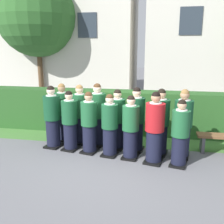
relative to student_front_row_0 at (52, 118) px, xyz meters
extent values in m
plane|color=slate|center=(1.62, -0.29, -0.80)|extent=(60.00, 60.00, 0.00)
cylinder|color=black|center=(0.00, 0.00, -0.41)|extent=(0.37, 0.37, 0.77)
cube|color=black|center=(0.00, 0.00, -0.77)|extent=(0.46, 0.54, 0.05)
cylinder|color=#144728|center=(0.00, 0.00, 0.29)|extent=(0.43, 0.43, 0.64)
cylinder|color=white|center=(0.00, 0.00, 0.61)|extent=(0.27, 0.27, 0.03)
cube|color=navy|center=(0.03, 0.20, 0.42)|extent=(0.04, 0.02, 0.28)
sphere|color=beige|center=(0.00, 0.00, 0.74)|extent=(0.22, 0.22, 0.22)
sphere|color=black|center=(0.00, 0.00, 0.78)|extent=(0.20, 0.20, 0.20)
cylinder|color=black|center=(0.52, -0.11, -0.44)|extent=(0.35, 0.35, 0.72)
cube|color=black|center=(0.52, -0.11, -0.77)|extent=(0.44, 0.51, 0.05)
cylinder|color=#19512D|center=(0.52, -0.11, 0.22)|extent=(0.41, 0.41, 0.60)
cylinder|color=white|center=(0.52, -0.11, 0.53)|extent=(0.25, 0.25, 0.03)
cube|color=#236038|center=(0.56, 0.08, 0.34)|extent=(0.04, 0.02, 0.26)
sphere|color=beige|center=(0.52, -0.11, 0.64)|extent=(0.20, 0.20, 0.20)
sphere|color=black|center=(0.52, -0.11, 0.68)|extent=(0.19, 0.19, 0.19)
cube|color=white|center=(0.57, 0.15, 0.13)|extent=(0.15, 0.04, 0.20)
cylinder|color=black|center=(1.06, -0.19, -0.43)|extent=(0.35, 0.35, 0.73)
cube|color=black|center=(1.06, -0.19, -0.77)|extent=(0.46, 0.52, 0.05)
cylinder|color=#1E5B33|center=(1.06, -0.19, 0.23)|extent=(0.41, 0.41, 0.60)
cylinder|color=white|center=(1.06, -0.19, 0.53)|extent=(0.25, 0.25, 0.03)
cube|color=#236038|center=(1.11, 0.00, 0.35)|extent=(0.04, 0.02, 0.26)
sphere|color=tan|center=(1.06, -0.19, 0.65)|extent=(0.20, 0.20, 0.20)
sphere|color=#472D19|center=(1.06, -0.19, 0.69)|extent=(0.19, 0.19, 0.19)
cube|color=white|center=(1.12, 0.07, 0.14)|extent=(0.15, 0.04, 0.20)
cylinder|color=black|center=(1.61, -0.30, -0.44)|extent=(0.34, 0.34, 0.72)
cube|color=black|center=(1.61, -0.30, -0.77)|extent=(0.43, 0.50, 0.05)
cylinder|color=#19512D|center=(1.61, -0.30, 0.21)|extent=(0.40, 0.40, 0.59)
cylinder|color=white|center=(1.61, -0.30, 0.51)|extent=(0.25, 0.25, 0.03)
cube|color=#236038|center=(1.65, -0.11, 0.33)|extent=(0.04, 0.02, 0.26)
sphere|color=beige|center=(1.61, -0.30, 0.63)|extent=(0.20, 0.20, 0.20)
sphere|color=#472D19|center=(1.61, -0.30, 0.67)|extent=(0.19, 0.19, 0.19)
cube|color=white|center=(1.66, -0.04, 0.13)|extent=(0.15, 0.03, 0.20)
cylinder|color=black|center=(2.13, -0.36, -0.44)|extent=(0.34, 0.34, 0.71)
cube|color=black|center=(2.13, -0.36, -0.77)|extent=(0.42, 0.49, 0.05)
cylinder|color=#1E5B33|center=(2.13, -0.36, 0.21)|extent=(0.40, 0.40, 0.59)
cylinder|color=white|center=(2.13, -0.36, 0.51)|extent=(0.25, 0.25, 0.03)
cube|color=navy|center=(2.16, -0.18, 0.33)|extent=(0.04, 0.02, 0.26)
sphere|color=beige|center=(2.13, -0.36, 0.63)|extent=(0.20, 0.20, 0.20)
sphere|color=black|center=(2.13, -0.36, 0.66)|extent=(0.19, 0.19, 0.19)
cylinder|color=black|center=(2.70, -0.51, -0.41)|extent=(0.37, 0.37, 0.78)
cube|color=black|center=(2.70, -0.51, -0.77)|extent=(0.49, 0.56, 0.05)
cylinder|color=#AD191E|center=(2.70, -0.51, 0.30)|extent=(0.44, 0.44, 0.64)
cylinder|color=white|center=(2.70, -0.51, 0.62)|extent=(0.27, 0.27, 0.03)
cube|color=#236038|center=(2.75, -0.30, 0.43)|extent=(0.04, 0.02, 0.28)
sphere|color=tan|center=(2.70, -0.51, 0.75)|extent=(0.22, 0.22, 0.22)
sphere|color=black|center=(2.70, -0.51, 0.79)|extent=(0.20, 0.20, 0.20)
cube|color=white|center=(2.76, -0.23, 0.20)|extent=(0.15, 0.04, 0.20)
cylinder|color=black|center=(3.26, -0.57, -0.44)|extent=(0.34, 0.34, 0.71)
cube|color=black|center=(3.26, -0.57, -0.77)|extent=(0.45, 0.51, 0.05)
cylinder|color=#1E5B33|center=(3.26, -0.57, 0.20)|extent=(0.40, 0.40, 0.58)
cylinder|color=white|center=(3.26, -0.57, 0.50)|extent=(0.25, 0.25, 0.03)
cube|color=navy|center=(3.31, -0.39, 0.32)|extent=(0.04, 0.02, 0.26)
sphere|color=tan|center=(3.26, -0.57, 0.62)|extent=(0.20, 0.20, 0.20)
sphere|color=black|center=(3.26, -0.57, 0.65)|extent=(0.18, 0.18, 0.18)
cube|color=white|center=(3.32, -0.32, 0.12)|extent=(0.15, 0.04, 0.20)
cylinder|color=black|center=(0.08, 0.56, -0.42)|extent=(0.37, 0.37, 0.76)
cube|color=black|center=(0.08, 0.56, -0.77)|extent=(0.44, 0.52, 0.05)
cylinder|color=#1E5B33|center=(0.08, 0.56, 0.28)|extent=(0.43, 0.43, 0.63)
cylinder|color=white|center=(0.08, 0.56, 0.60)|extent=(0.27, 0.27, 0.03)
cube|color=navy|center=(0.10, 0.76, 0.41)|extent=(0.04, 0.02, 0.28)
sphere|color=tan|center=(0.08, 0.56, 0.72)|extent=(0.22, 0.22, 0.22)
sphere|color=olive|center=(0.08, 0.56, 0.76)|extent=(0.20, 0.20, 0.20)
cylinder|color=black|center=(0.64, 0.41, -0.42)|extent=(0.37, 0.37, 0.76)
cube|color=black|center=(0.64, 0.41, -0.77)|extent=(0.49, 0.55, 0.05)
cylinder|color=#1E5B33|center=(0.64, 0.41, 0.28)|extent=(0.43, 0.43, 0.63)
cylinder|color=white|center=(0.64, 0.41, 0.60)|extent=(0.27, 0.27, 0.03)
cube|color=#236038|center=(0.69, 0.61, 0.41)|extent=(0.04, 0.02, 0.28)
sphere|color=beige|center=(0.64, 0.41, 0.72)|extent=(0.22, 0.22, 0.22)
sphere|color=olive|center=(0.64, 0.41, 0.76)|extent=(0.20, 0.20, 0.20)
cylinder|color=black|center=(1.15, 0.36, -0.40)|extent=(0.38, 0.38, 0.79)
cube|color=black|center=(1.15, 0.36, -0.77)|extent=(0.49, 0.56, 0.05)
cylinder|color=#1E5B33|center=(1.15, 0.36, 0.32)|extent=(0.45, 0.45, 0.65)
cylinder|color=white|center=(1.15, 0.36, 0.65)|extent=(0.28, 0.28, 0.03)
cube|color=navy|center=(1.20, 0.57, 0.45)|extent=(0.04, 0.02, 0.29)
sphere|color=beige|center=(1.15, 0.36, 0.77)|extent=(0.22, 0.22, 0.22)
sphere|color=#472D19|center=(1.15, 0.36, 0.81)|extent=(0.21, 0.21, 0.21)
cylinder|color=black|center=(1.72, 0.20, -0.43)|extent=(0.35, 0.35, 0.73)
cube|color=black|center=(1.72, 0.20, -0.77)|extent=(0.45, 0.52, 0.05)
cylinder|color=#19512D|center=(1.72, 0.20, 0.24)|extent=(0.41, 0.41, 0.61)
cylinder|color=white|center=(1.72, 0.20, 0.55)|extent=(0.26, 0.26, 0.03)
cube|color=gold|center=(1.76, 0.40, 0.36)|extent=(0.04, 0.02, 0.27)
sphere|color=beige|center=(1.72, 0.20, 0.67)|extent=(0.21, 0.21, 0.21)
sphere|color=black|center=(1.72, 0.20, 0.70)|extent=(0.19, 0.19, 0.19)
cube|color=white|center=(1.78, 0.47, 0.15)|extent=(0.15, 0.04, 0.20)
cylinder|color=black|center=(2.22, 0.14, -0.41)|extent=(0.37, 0.37, 0.77)
cube|color=black|center=(2.22, 0.14, -0.77)|extent=(0.45, 0.53, 0.05)
cylinder|color=#144728|center=(2.22, 0.14, 0.29)|extent=(0.43, 0.43, 0.63)
cylinder|color=white|center=(2.22, 0.14, 0.61)|extent=(0.27, 0.27, 0.03)
cube|color=#236038|center=(2.25, 0.35, 0.42)|extent=(0.04, 0.02, 0.28)
sphere|color=beige|center=(2.22, 0.14, 0.73)|extent=(0.22, 0.22, 0.22)
sphere|color=black|center=(2.22, 0.14, 0.77)|extent=(0.20, 0.20, 0.20)
cylinder|color=black|center=(2.83, 0.01, -0.41)|extent=(0.37, 0.37, 0.77)
cube|color=black|center=(2.83, 0.01, -0.77)|extent=(0.46, 0.54, 0.05)
cylinder|color=#19512D|center=(2.83, 0.01, 0.29)|extent=(0.44, 0.44, 0.64)
cylinder|color=white|center=(2.83, 0.01, 0.61)|extent=(0.27, 0.27, 0.03)
cube|color=gold|center=(2.86, 0.21, 0.42)|extent=(0.04, 0.02, 0.28)
sphere|color=tan|center=(2.83, 0.01, 0.74)|extent=(0.22, 0.22, 0.22)
sphere|color=black|center=(2.83, 0.01, 0.78)|extent=(0.20, 0.20, 0.20)
cylinder|color=black|center=(3.36, -0.05, -0.41)|extent=(0.37, 0.37, 0.78)
cube|color=black|center=(3.36, -0.05, -0.77)|extent=(0.47, 0.54, 0.05)
cylinder|color=#144728|center=(3.36, -0.05, 0.30)|extent=(0.44, 0.44, 0.64)
cylinder|color=white|center=(3.36, -0.05, 0.62)|extent=(0.27, 0.27, 0.03)
cube|color=navy|center=(3.40, 0.15, 0.43)|extent=(0.04, 0.02, 0.28)
sphere|color=tan|center=(3.36, -0.05, 0.75)|extent=(0.22, 0.22, 0.22)
sphere|color=olive|center=(3.36, -0.05, 0.79)|extent=(0.20, 0.20, 0.20)
cube|color=#285623|center=(1.62, 1.58, -0.13)|extent=(8.77, 0.70, 1.33)
cube|color=beige|center=(5.42, 6.81, 2.18)|extent=(6.63, 3.14, 5.95)
cube|color=#2D3842|center=(3.93, 5.22, 2.89)|extent=(0.90, 0.04, 1.10)
cube|color=beige|center=(-2.20, 7.79, 2.13)|extent=(7.19, 4.09, 5.86)
cube|color=#2D3842|center=(-3.82, 5.73, 2.83)|extent=(0.90, 0.04, 1.10)
cube|color=#2D3842|center=(-0.58, 5.73, 2.83)|extent=(0.90, 0.04, 1.10)
cylinder|color=brown|center=(-2.95, 5.56, 0.36)|extent=(0.24, 0.24, 2.30)
sphere|color=#2D6028|center=(-2.95, 5.56, 3.24)|extent=(3.69, 3.69, 3.69)
cube|color=#4C4C51|center=(3.92, 0.36, -0.59)|extent=(0.08, 0.32, 0.42)
cube|color=#477A38|center=(1.62, 0.78, -0.79)|extent=(8.77, 0.90, 0.01)
camera|label=1|loc=(2.74, -6.17, 1.81)|focal=41.02mm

